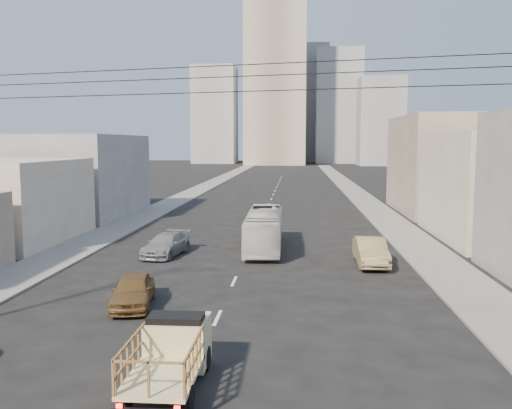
# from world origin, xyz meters

# --- Properties ---
(sidewalk_left) EXTENTS (3.50, 180.00, 0.12)m
(sidewalk_left) POSITION_xyz_m (-11.75, 70.00, 0.06)
(sidewalk_left) COLOR slate
(sidewalk_left) RESTS_ON ground
(sidewalk_right) EXTENTS (3.50, 180.00, 0.12)m
(sidewalk_right) POSITION_xyz_m (11.75, 70.00, 0.06)
(sidewalk_right) COLOR slate
(sidewalk_right) RESTS_ON ground
(lane_dashes) EXTENTS (0.15, 104.00, 0.01)m
(lane_dashes) POSITION_xyz_m (0.00, 53.00, 0.01)
(lane_dashes) COLOR silver
(lane_dashes) RESTS_ON ground
(flatbed_pickup) EXTENTS (1.95, 4.41, 1.90)m
(flatbed_pickup) POSITION_xyz_m (-0.49, 1.66, 1.09)
(flatbed_pickup) COLOR beige
(flatbed_pickup) RESTS_ON ground
(city_bus) EXTENTS (2.46, 9.84, 2.73)m
(city_bus) POSITION_xyz_m (1.06, 22.79, 1.37)
(city_bus) COLOR silver
(city_bus) RESTS_ON ground
(sedan_brown) EXTENTS (2.39, 4.45, 1.44)m
(sedan_brown) POSITION_xyz_m (-3.95, 9.30, 0.72)
(sedan_brown) COLOR brown
(sedan_brown) RESTS_ON ground
(sedan_tan) EXTENTS (1.73, 4.89, 1.61)m
(sedan_tan) POSITION_xyz_m (7.67, 18.45, 0.80)
(sedan_tan) COLOR #917D55
(sedan_tan) RESTS_ON ground
(sedan_grey) EXTENTS (2.72, 5.07, 1.40)m
(sedan_grey) POSITION_xyz_m (-5.15, 20.25, 0.70)
(sedan_grey) COLOR gray
(sedan_grey) RESTS_ON ground
(overhead_wires) EXTENTS (23.01, 5.02, 0.72)m
(overhead_wires) POSITION_xyz_m (0.00, 1.50, 8.97)
(overhead_wires) COLOR black
(overhead_wires) RESTS_ON ground
(bldg_right_far) EXTENTS (12.00, 16.00, 10.00)m
(bldg_right_far) POSITION_xyz_m (20.00, 44.00, 5.00)
(bldg_right_far) COLOR gray
(bldg_right_far) RESTS_ON ground
(bldg_left_far) EXTENTS (12.00, 16.00, 8.00)m
(bldg_left_far) POSITION_xyz_m (-19.50, 39.00, 4.00)
(bldg_left_far) COLOR gray
(bldg_left_far) RESTS_ON ground
(high_rise_tower) EXTENTS (20.00, 20.00, 60.00)m
(high_rise_tower) POSITION_xyz_m (-4.00, 170.00, 30.00)
(high_rise_tower) COLOR gray
(high_rise_tower) RESTS_ON ground
(midrise_ne) EXTENTS (16.00, 16.00, 40.00)m
(midrise_ne) POSITION_xyz_m (18.00, 185.00, 20.00)
(midrise_ne) COLOR #989BA0
(midrise_ne) RESTS_ON ground
(midrise_nw) EXTENTS (15.00, 15.00, 34.00)m
(midrise_nw) POSITION_xyz_m (-26.00, 180.00, 17.00)
(midrise_nw) COLOR #989BA0
(midrise_nw) RESTS_ON ground
(midrise_back) EXTENTS (18.00, 18.00, 44.00)m
(midrise_back) POSITION_xyz_m (6.00, 200.00, 22.00)
(midrise_back) COLOR gray
(midrise_back) RESTS_ON ground
(midrise_east) EXTENTS (14.00, 14.00, 28.00)m
(midrise_east) POSITION_xyz_m (30.00, 165.00, 14.00)
(midrise_east) COLOR #989BA0
(midrise_east) RESTS_ON ground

